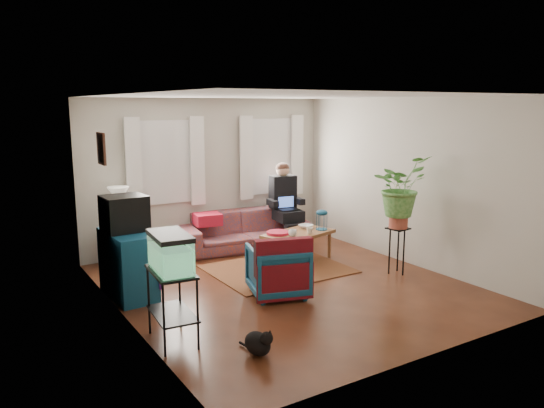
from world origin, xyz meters
TOP-DOWN VIEW (x-y plane):
  - floor at (0.00, 0.00)m, footprint 4.50×5.00m
  - ceiling at (0.00, 0.00)m, footprint 4.50×5.00m
  - wall_back at (0.00, 2.50)m, footprint 4.50×0.01m
  - wall_front at (0.00, -2.50)m, footprint 4.50×0.01m
  - wall_left at (-2.25, 0.00)m, footprint 0.01×5.00m
  - wall_right at (2.25, 0.00)m, footprint 0.01×5.00m
  - window_left at (-0.80, 2.48)m, footprint 1.08×0.04m
  - window_right at (1.25, 2.48)m, footprint 1.08×0.04m
  - curtains_left at (-0.80, 2.40)m, footprint 1.36×0.06m
  - curtains_right at (1.25, 2.40)m, footprint 1.36×0.06m
  - picture_frame at (-2.21, 0.85)m, footprint 0.04×0.32m
  - area_rug at (0.29, 0.71)m, footprint 2.00×1.60m
  - sofa at (0.43, 2.05)m, footprint 2.34×1.18m
  - seated_person at (1.23, 1.94)m, footprint 0.65×0.76m
  - side_table at (-1.65, 2.27)m, footprint 0.53×0.53m
  - table_lamp at (-1.65, 2.27)m, footprint 0.40×0.40m
  - dresser at (-1.99, 0.77)m, footprint 0.54×0.99m
  - crt_tv at (-1.98, 0.86)m, footprint 0.56×0.51m
  - aquarium_stand at (-2.00, -0.83)m, footprint 0.45×0.73m
  - aquarium at (-2.00, -0.83)m, footprint 0.41×0.67m
  - black_cat at (-1.40, -1.58)m, footprint 0.28×0.38m
  - armchair at (-0.30, -0.23)m, footprint 0.89×0.85m
  - serape_throw at (-0.38, -0.51)m, footprint 0.77×0.37m
  - coffee_table at (0.81, 0.91)m, footprint 1.28×0.91m
  - cup_a at (0.59, 0.74)m, footprint 0.16×0.16m
  - cup_b at (0.91, 0.74)m, footprint 0.13×0.13m
  - bowl at (1.09, 1.09)m, footprint 0.28×0.28m
  - snack_tray at (0.47, 0.98)m, footprint 0.44×0.44m
  - birdcage at (1.24, 0.86)m, footprint 0.23×0.23m
  - plant_stand at (1.70, -0.39)m, footprint 0.34×0.34m
  - potted_plant at (1.70, -0.39)m, footprint 0.89×0.80m

SIDE VIEW (x-z plane):
  - floor at x=0.00m, z-range -0.01..0.01m
  - area_rug at x=0.29m, z-range 0.00..0.01m
  - black_cat at x=-1.40m, z-range 0.00..0.30m
  - coffee_table at x=0.81m, z-range 0.00..0.48m
  - side_table at x=-1.65m, z-range 0.00..0.65m
  - plant_stand at x=1.70m, z-range 0.00..0.70m
  - armchair at x=-0.30m, z-range 0.00..0.74m
  - aquarium_stand at x=-2.00m, z-range 0.00..0.78m
  - dresser at x=-1.99m, z-range 0.00..0.87m
  - sofa at x=0.43m, z-range 0.00..0.88m
  - snack_tray at x=0.47m, z-range 0.48..0.52m
  - bowl at x=1.09m, z-range 0.48..0.53m
  - serape_throw at x=-0.38m, z-range 0.22..0.83m
  - cup_b at x=0.91m, z-range 0.48..0.58m
  - cup_a at x=0.59m, z-range 0.48..0.58m
  - birdcage at x=1.24m, z-range 0.48..0.81m
  - seated_person at x=1.23m, z-range 0.00..1.34m
  - table_lamp at x=-1.65m, z-range 0.63..1.22m
  - aquarium at x=-2.00m, z-range 0.78..1.20m
  - crt_tv at x=-1.98m, z-range 0.87..1.33m
  - potted_plant at x=1.70m, z-range 0.74..1.63m
  - wall_back at x=0.00m, z-range 0.00..2.60m
  - wall_front at x=0.00m, z-range 0.00..2.60m
  - wall_left at x=-2.25m, z-range 0.00..2.60m
  - wall_right at x=2.25m, z-range 0.00..2.60m
  - curtains_left at x=-0.80m, z-range 0.80..2.30m
  - curtains_right at x=1.25m, z-range 0.80..2.30m
  - window_left at x=-0.80m, z-range 0.86..2.24m
  - window_right at x=1.25m, z-range 0.86..2.24m
  - picture_frame at x=-2.21m, z-range 1.75..2.15m
  - ceiling at x=0.00m, z-range 2.60..2.60m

